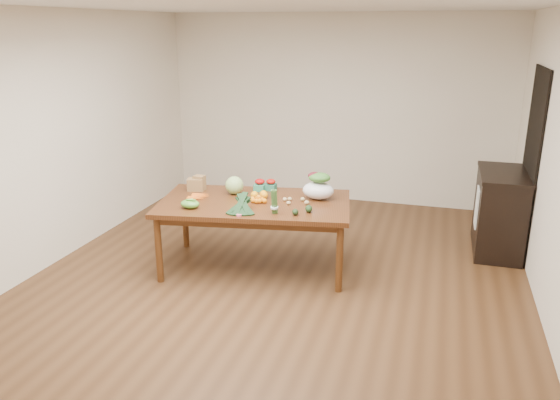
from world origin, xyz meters
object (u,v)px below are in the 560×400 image
(cabbage, at_px, (234,185))
(dining_table, at_px, (255,235))
(kale_bunch, at_px, (241,205))
(cabinet, at_px, (499,212))
(salad_bag, at_px, (318,187))
(mandarin_cluster, at_px, (259,198))
(paper_bag, at_px, (196,183))
(asparagus_bundle, at_px, (274,202))

(cabbage, bearing_deg, dining_table, -32.52)
(cabbage, distance_m, kale_bunch, 0.65)
(cabinet, height_order, salad_bag, salad_bag)
(dining_table, bearing_deg, mandarin_cluster, -25.70)
(paper_bag, distance_m, kale_bunch, 0.95)
(dining_table, bearing_deg, paper_bag, 156.26)
(asparagus_bundle, xyz_separation_m, salad_bag, (0.30, 0.59, 0.00))
(dining_table, bearing_deg, cabbage, 137.85)
(cabbage, xyz_separation_m, salad_bag, (0.92, 0.09, 0.03))
(kale_bunch, bearing_deg, salad_bag, 37.06)
(cabinet, xyz_separation_m, mandarin_cluster, (-2.49, -1.27, 0.32))
(mandarin_cluster, xyz_separation_m, asparagus_bundle, (0.26, -0.30, 0.08))
(kale_bunch, distance_m, asparagus_bundle, 0.33)
(cabbage, bearing_deg, mandarin_cluster, -30.29)
(kale_bunch, bearing_deg, paper_bag, 132.86)
(paper_bag, bearing_deg, dining_table, -14.11)
(cabinet, height_order, mandarin_cluster, cabinet)
(dining_table, bearing_deg, asparagus_bundle, -54.49)
(dining_table, relative_size, kale_bunch, 4.96)
(cabbage, height_order, kale_bunch, cabbage)
(cabinet, distance_m, kale_bunch, 3.05)
(kale_bunch, xyz_separation_m, asparagus_bundle, (0.32, 0.07, 0.05))
(mandarin_cluster, bearing_deg, asparagus_bundle, -48.72)
(kale_bunch, bearing_deg, cabinet, 23.18)
(paper_bag, bearing_deg, cabinet, 17.82)
(paper_bag, height_order, kale_bunch, paper_bag)
(kale_bunch, relative_size, salad_bag, 1.19)
(salad_bag, bearing_deg, asparagus_bundle, -117.20)
(paper_bag, height_order, mandarin_cluster, paper_bag)
(dining_table, xyz_separation_m, salad_bag, (0.62, 0.28, 0.50))
(mandarin_cluster, bearing_deg, kale_bunch, -99.13)
(paper_bag, bearing_deg, mandarin_cluster, -14.24)
(mandarin_cluster, bearing_deg, paper_bag, 165.76)
(cabbage, bearing_deg, asparagus_bundle, -39.42)
(paper_bag, relative_size, salad_bag, 0.70)
(cabinet, bearing_deg, mandarin_cluster, -152.97)
(cabinet, bearing_deg, asparagus_bundle, -144.80)
(mandarin_cluster, relative_size, salad_bag, 0.54)
(paper_bag, bearing_deg, kale_bunch, -37.50)
(paper_bag, height_order, cabbage, cabbage)
(kale_bunch, distance_m, salad_bag, 0.92)
(paper_bag, bearing_deg, asparagus_bundle, -25.16)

